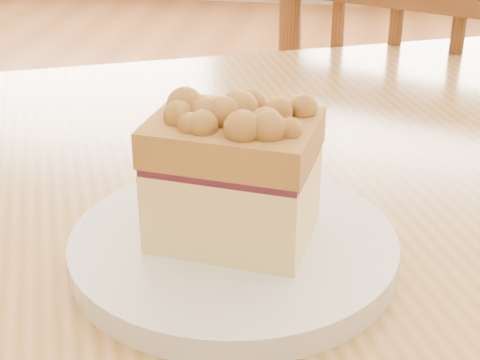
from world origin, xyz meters
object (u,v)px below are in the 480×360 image
object	(u,v)px
cafe_table_main	(470,285)
cake_slice	(230,170)
cafe_chair_main	(404,202)
plate	(234,248)

from	to	relation	value
cafe_table_main	cake_slice	world-z (taller)	cake_slice
cafe_chair_main	plate	distance (m)	0.79
plate	cake_slice	world-z (taller)	cake_slice
plate	cafe_chair_main	bearing A→B (deg)	75.54
cafe_chair_main	plate	xyz separation A→B (m)	(-0.18, -0.70, 0.32)
cafe_table_main	cake_slice	size ratio (longest dim) A/B	12.00
plate	cake_slice	xyz separation A→B (m)	(-0.00, -0.00, 0.06)
cafe_chair_main	cake_slice	bearing A→B (deg)	96.00
cafe_chair_main	plate	bearing A→B (deg)	96.14
cafe_table_main	plate	bearing A→B (deg)	-169.72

